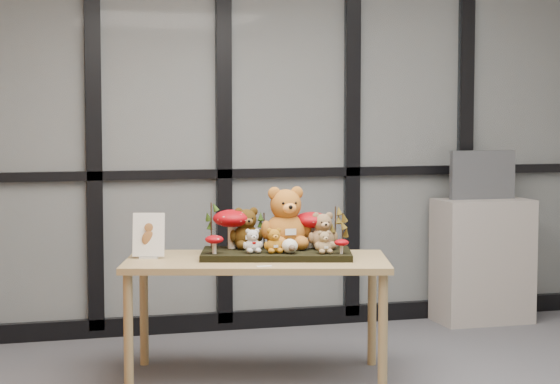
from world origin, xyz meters
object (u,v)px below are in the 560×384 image
object	(u,v)px
bear_small_yellow	(274,239)
mushroom_back_right	(312,228)
bear_tan_back	(323,229)
bear_beige_small	(324,241)
bear_brown_medium	(246,226)
plush_cream_hedgehog	(290,245)
cabinet	(482,261)
mushroom_back_left	(232,227)
bear_pooh_yellow	(286,215)
bear_white_bow	(252,240)
mushroom_front_right	(341,246)
display_table	(257,271)
sign_holder	(149,238)
diorama_tray	(276,254)
mushroom_front_left	(214,244)
monitor	(483,175)

from	to	relation	value
bear_small_yellow	mushroom_back_right	world-z (taller)	mushroom_back_right
bear_tan_back	mushroom_back_right	xyz separation A→B (m)	(-0.04, 0.07, -0.00)
mushroom_back_right	bear_beige_small	bearing A→B (deg)	-91.49
bear_brown_medium	mushroom_back_right	size ratio (longest dim) A/B	1.14
plush_cream_hedgehog	mushroom_back_right	xyz separation A→B (m)	(0.18, 0.19, 0.07)
bear_beige_small	cabinet	xyz separation A→B (m)	(1.55, 1.18, -0.34)
bear_small_yellow	mushroom_back_left	distance (m)	0.30
bear_pooh_yellow	bear_white_bow	distance (m)	0.27
bear_tan_back	mushroom_back_right	size ratio (longest dim) A/B	1.02
mushroom_back_left	mushroom_front_right	bearing A→B (deg)	-36.26
display_table	bear_white_bow	xyz separation A→B (m)	(-0.03, -0.02, 0.17)
bear_brown_medium	mushroom_back_right	xyz separation A→B (m)	(0.36, -0.07, -0.02)
sign_holder	cabinet	size ratio (longest dim) A/B	0.29
sign_holder	cabinet	bearing A→B (deg)	35.03
sign_holder	bear_pooh_yellow	bearing A→B (deg)	9.50
bear_white_bow	mushroom_front_right	world-z (taller)	bear_white_bow
bear_pooh_yellow	bear_brown_medium	world-z (taller)	bear_pooh_yellow
display_table	diorama_tray	world-z (taller)	diorama_tray
plush_cream_hedgehog	mushroom_back_left	xyz separation A→B (m)	(-0.25, 0.28, 0.08)
bear_small_yellow	mushroom_back_right	size ratio (longest dim) A/B	0.67
display_table	bear_white_bow	world-z (taller)	bear_white_bow
diorama_tray	bear_white_bow	world-z (taller)	bear_white_bow
bear_pooh_yellow	sign_holder	xyz separation A→B (m)	(-0.75, 0.08, -0.11)
bear_brown_medium	bear_beige_small	distance (m)	0.48
mushroom_front_left	sign_holder	size ratio (longest dim) A/B	0.45
mushroom_front_right	mushroom_back_right	bearing A→B (deg)	105.36
bear_small_yellow	mushroom_front_left	world-z (taller)	bear_small_yellow
mushroom_front_right	bear_tan_back	bearing A→B (deg)	99.66
bear_tan_back	bear_beige_small	world-z (taller)	bear_tan_back
bear_white_bow	bear_beige_small	distance (m)	0.39
mushroom_back_right	sign_holder	bearing A→B (deg)	175.02
bear_pooh_yellow	plush_cream_hedgehog	world-z (taller)	bear_pooh_yellow
mushroom_front_left	bear_pooh_yellow	bearing A→B (deg)	12.20
bear_small_yellow	bear_beige_small	xyz separation A→B (m)	(0.26, -0.09, -0.01)
bear_white_bow	mushroom_back_right	xyz separation A→B (m)	(0.37, 0.12, 0.04)
sign_holder	diorama_tray	bearing A→B (deg)	2.96
display_table	diorama_tray	distance (m)	0.15
cabinet	bear_tan_back	bearing A→B (deg)	-146.13
bear_pooh_yellow	monitor	size ratio (longest dim) A/B	0.80
bear_brown_medium	mushroom_back_right	world-z (taller)	bear_brown_medium
bear_white_bow	mushroom_back_left	size ratio (longest dim) A/B	0.60
bear_pooh_yellow	mushroom_front_right	xyz separation A→B (m)	(0.23, -0.28, -0.15)
mushroom_back_left	bear_small_yellow	bearing A→B (deg)	-54.68
bear_brown_medium	sign_holder	world-z (taller)	bear_brown_medium
bear_tan_back	bear_small_yellow	bearing A→B (deg)	-148.99
bear_tan_back	bear_beige_small	distance (m)	0.19
bear_brown_medium	monitor	xyz separation A→B (m)	(1.90, 0.89, 0.20)
bear_small_yellow	diorama_tray	bearing A→B (deg)	81.52
bear_small_yellow	mushroom_front_left	distance (m)	0.32
bear_small_yellow	monitor	size ratio (longest dim) A/B	0.31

